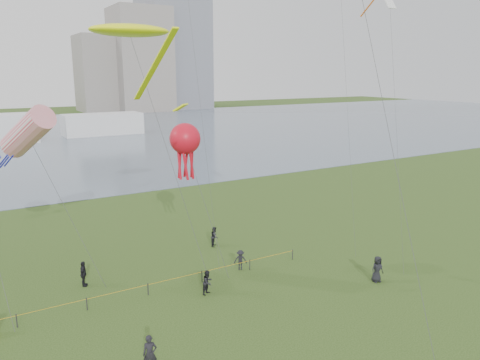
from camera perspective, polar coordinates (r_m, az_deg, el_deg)
lake at (r=116.30m, az=-23.26°, el=4.78°), size 400.00×120.00×0.08m
building_mid at (r=186.60m, az=-12.02°, el=14.11°), size 20.00×20.00×38.00m
building_low at (r=188.30m, az=-16.67°, el=12.32°), size 16.00×18.00×28.00m
pavilion_right at (r=116.65m, az=-16.38°, el=6.56°), size 18.00×7.00×5.00m
fence at (r=31.39m, az=-22.08°, el=-14.54°), size 24.07×0.07×1.05m
spectator_a at (r=32.12m, az=-3.97°, el=-12.33°), size 1.02×0.95×1.68m
spectator_b at (r=35.69m, az=0.05°, el=-9.72°), size 1.15×0.97×1.55m
spectator_c at (r=34.83m, az=-18.55°, el=-10.80°), size 0.87×1.15×1.82m
spectator_d at (r=35.10m, az=16.38°, el=-10.38°), size 1.00×0.73×1.90m
spectator_f at (r=25.09m, az=-10.92°, el=-20.09°), size 0.82×0.67×1.93m
spectator_g at (r=40.34m, az=-3.11°, el=-6.89°), size 1.04×1.05×1.71m
kite_stingray at (r=32.91m, az=-13.23°, el=17.23°), size 6.14×10.15×17.66m
kite_windsock at (r=33.86m, az=-24.46°, el=5.32°), size 6.10×5.50×12.61m
kite_octopus at (r=33.50m, az=-6.72°, el=4.90°), size 3.02×3.99×11.08m
kite_delta at (r=26.86m, az=14.99°, el=20.27°), size 1.60×7.74×19.74m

